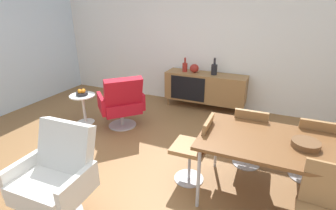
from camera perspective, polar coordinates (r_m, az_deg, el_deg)
name	(u,v)px	position (r m, az deg, el deg)	size (l,w,h in m)	color
ground_plane	(134,164)	(3.54, -7.60, -12.94)	(8.32, 8.32, 0.00)	olive
wall_back	(197,36)	(5.32, 6.58, 15.20)	(6.80, 0.12, 2.80)	white
sideboard	(205,87)	(5.16, 8.34, 3.95)	(1.60, 0.45, 0.72)	olive
vase_cobalt	(185,67)	(5.19, 3.82, 8.56)	(0.10, 0.10, 0.28)	maroon
vase_sculptural_dark	(194,68)	(5.13, 5.94, 8.20)	(0.18, 0.18, 0.17)	maroon
vase_ceramic_small	(214,69)	(5.02, 10.34, 7.96)	(0.12, 0.12, 0.32)	black
dining_table	(281,146)	(2.78, 24.14, -8.40)	(1.60, 0.90, 0.74)	brown
wooden_bowl_on_table	(306,144)	(2.76, 28.57, -7.71)	(0.26, 0.26, 0.06)	brown
dining_chair_back_right	(312,146)	(3.42, 29.60, -8.07)	(0.40, 0.43, 0.86)	#9E7042
dining_chair_near_window	(195,147)	(2.98, 6.08, -9.34)	(0.43, 0.41, 0.86)	#9E7042
dining_chair_back_left	(249,135)	(3.38, 17.84, -6.35)	(0.41, 0.43, 0.86)	#9E7042
lounge_chair_red	(122,102)	(4.33, -10.35, 0.68)	(0.91, 0.91, 0.95)	red
armchair_black_shell	(56,175)	(2.77, -23.81, -14.12)	(0.74, 0.67, 0.95)	silver
side_table_round	(84,105)	(4.75, -18.45, -0.10)	(0.44, 0.44, 0.52)	white
fruit_bowl	(82,93)	(4.67, -18.81, 2.65)	(0.20, 0.20, 0.11)	#262628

